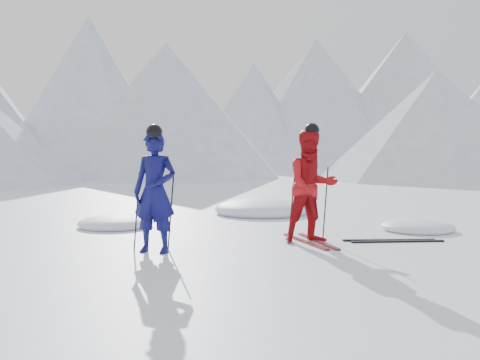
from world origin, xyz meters
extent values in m
plane|color=white|center=(0.00, 0.00, 0.00)|extent=(160.00, 160.00, 0.00)
cone|color=#B2BCD1|center=(-11.51, 40.48, 7.17)|extent=(23.96, 23.96, 14.35)
cone|color=#B2BCD1|center=(-5.08, 51.27, 5.96)|extent=(17.69, 17.69, 11.93)
cone|color=#B2BCD1|center=(4.51, 43.52, 5.42)|extent=(19.63, 19.63, 10.85)
cone|color=#B2BCD1|center=(11.74, 46.25, 7.07)|extent=(23.31, 23.31, 14.15)
cone|color=#B2BCD1|center=(21.49, 44.84, 7.44)|extent=(28.94, 28.94, 14.88)
cone|color=#B2BCD1|center=(12.00, 20.00, 3.25)|extent=(14.00, 14.00, 6.50)
cone|color=#B2BCD1|center=(-4.00, 26.00, 4.50)|extent=(16.00, 16.00, 9.00)
imported|color=#0D0D4E|center=(-3.51, -0.57, 0.97)|extent=(0.83, 0.69, 1.95)
imported|color=#A80D12|center=(-0.78, 0.05, 1.01)|extent=(1.10, 0.92, 2.02)
cylinder|color=black|center=(-3.81, -0.42, 0.65)|extent=(0.13, 0.09, 1.29)
cylinder|color=black|center=(-3.26, -0.32, 0.65)|extent=(0.13, 0.08, 1.29)
cylinder|color=black|center=(-1.08, 0.30, 0.67)|extent=(0.13, 0.10, 1.34)
cylinder|color=black|center=(-0.48, 0.20, 0.67)|extent=(0.13, 0.09, 1.34)
cube|color=black|center=(-0.90, 0.05, 0.01)|extent=(0.44, 1.68, 0.03)
cube|color=black|center=(-0.66, 0.05, 0.01)|extent=(0.32, 1.70, 0.03)
cube|color=black|center=(0.66, 0.01, 0.01)|extent=(1.70, 0.21, 0.03)
cube|color=black|center=(0.76, -0.14, 0.01)|extent=(1.70, 0.15, 0.03)
ellipsoid|color=white|center=(-4.50, 2.40, 0.00)|extent=(1.60, 1.60, 0.35)
ellipsoid|color=white|center=(1.76, 1.14, 0.00)|extent=(1.47, 1.47, 0.32)
ellipsoid|color=white|center=(-0.98, 4.39, 0.00)|extent=(2.49, 2.49, 0.55)
camera|label=1|loc=(-3.10, -8.76, 1.60)|focal=38.00mm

